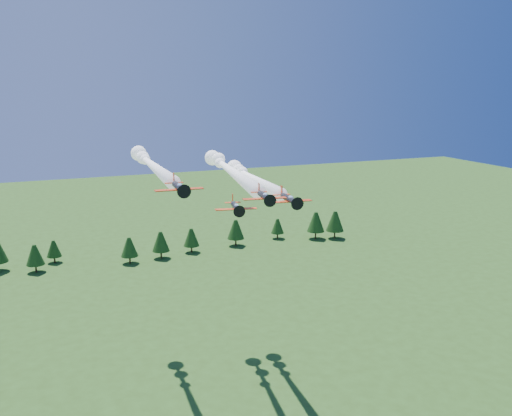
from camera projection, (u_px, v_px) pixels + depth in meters
name	position (u px, v px, depth m)	size (l,w,h in m)	color
plane_lead	(228.00, 169.00, 121.10)	(13.11, 55.12, 3.70)	black
plane_left	(151.00, 164.00, 121.71)	(8.36, 52.79, 3.70)	black
plane_right	(250.00, 177.00, 127.17)	(9.94, 46.32, 3.70)	black
plane_slot	(236.00, 207.00, 107.23)	(8.00, 8.77, 2.79)	black
treeline	(155.00, 239.00, 207.66)	(166.59, 16.41, 11.66)	#382314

